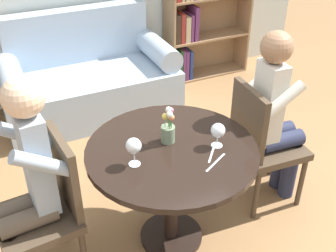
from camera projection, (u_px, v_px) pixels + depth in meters
ground_plane at (171, 237)px, 2.74m from camera, size 16.00×16.00×0.00m
round_table at (172, 167)px, 2.43m from camera, size 0.98×0.98×0.71m
couch at (89, 81)px, 3.94m from camera, size 1.58×0.80×0.92m
bookshelf_right at (196, 17)px, 4.42m from camera, size 0.93×0.28×1.32m
chair_left at (48, 205)px, 2.28m from camera, size 0.45×0.45×0.90m
chair_right at (261, 141)px, 2.80m from camera, size 0.45×0.45×0.90m
person_left at (26, 186)px, 2.14m from camera, size 0.44×0.36×1.27m
person_right at (276, 117)px, 2.73m from camera, size 0.43×0.36×1.25m
wine_glass_left at (134, 147)px, 2.17m from camera, size 0.08×0.08×0.16m
wine_glass_right at (218, 131)px, 2.33m from camera, size 0.08×0.08×0.14m
flower_vase at (168, 129)px, 2.37m from camera, size 0.08×0.08×0.23m
knife_left_setting at (216, 162)px, 2.25m from camera, size 0.17×0.10×0.00m
fork_left_setting at (212, 153)px, 2.32m from camera, size 0.13×0.15×0.00m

